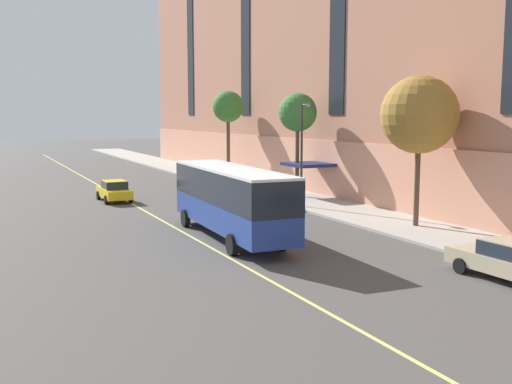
% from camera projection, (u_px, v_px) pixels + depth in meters
% --- Properties ---
extents(ground_plane, '(260.00, 260.00, 0.00)m').
position_uv_depth(ground_plane, '(229.00, 231.00, 32.89)').
color(ground_plane, '#4C4947').
extents(sidewalk, '(5.19, 160.00, 0.15)m').
position_uv_depth(sidewalk, '(345.00, 210.00, 39.61)').
color(sidewalk, '#ADA89E').
rests_on(sidewalk, ground).
extents(city_bus, '(3.14, 11.96, 3.66)m').
position_uv_depth(city_bus, '(230.00, 198.00, 30.58)').
color(city_bus, navy).
rests_on(city_bus, ground).
extents(parked_car_darkgray_1, '(2.02, 4.37, 1.56)m').
position_uv_depth(parked_car_darkgray_1, '(220.00, 182.00, 49.68)').
color(parked_car_darkgray_1, '#4C4C51').
rests_on(parked_car_darkgray_1, ground).
extents(parked_car_darkgray_2, '(2.04, 4.58, 1.56)m').
position_uv_depth(parked_car_darkgray_2, '(193.00, 176.00, 55.23)').
color(parked_car_darkgray_2, '#4C4C51').
rests_on(parked_car_darkgray_2, ground).
extents(parked_car_darkgray_3, '(2.08, 4.73, 1.56)m').
position_uv_depth(parked_car_darkgray_3, '(265.00, 195.00, 41.64)').
color(parked_car_darkgray_3, '#4C4C51').
rests_on(parked_car_darkgray_3, ground).
extents(parked_car_champagne_4, '(2.04, 4.79, 1.56)m').
position_uv_depth(parked_car_champagne_4, '(508.00, 260.00, 22.91)').
color(parked_car_champagne_4, '#BCAD89').
rests_on(parked_car_champagne_4, ground).
extents(taxi_cab, '(2.01, 4.48, 1.56)m').
position_uv_depth(taxi_cab, '(114.00, 191.00, 44.16)').
color(taxi_cab, yellow).
rests_on(taxi_cab, ground).
extents(street_tree_mid_block, '(4.30, 4.30, 8.34)m').
position_uv_depth(street_tree_mid_block, '(419.00, 115.00, 32.94)').
color(street_tree_mid_block, brown).
rests_on(street_tree_mid_block, sidewalk).
extents(street_tree_far_uptown, '(2.92, 2.92, 7.85)m').
position_uv_depth(street_tree_far_uptown, '(298.00, 113.00, 45.28)').
color(street_tree_far_uptown, brown).
rests_on(street_tree_far_uptown, sidewalk).
extents(street_tree_far_downtown, '(3.01, 3.01, 8.52)m').
position_uv_depth(street_tree_far_downtown, '(228.00, 108.00, 57.57)').
color(street_tree_far_downtown, brown).
rests_on(street_tree_far_downtown, sidewalk).
extents(street_lamp, '(0.36, 1.48, 6.96)m').
position_uv_depth(street_lamp, '(303.00, 144.00, 40.16)').
color(street_lamp, '#2D2D30').
rests_on(street_lamp, sidewalk).
extents(lane_centerline, '(0.16, 140.00, 0.01)m').
position_uv_depth(lane_centerline, '(171.00, 225.00, 34.57)').
color(lane_centerline, '#E0D66B').
rests_on(lane_centerline, ground).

